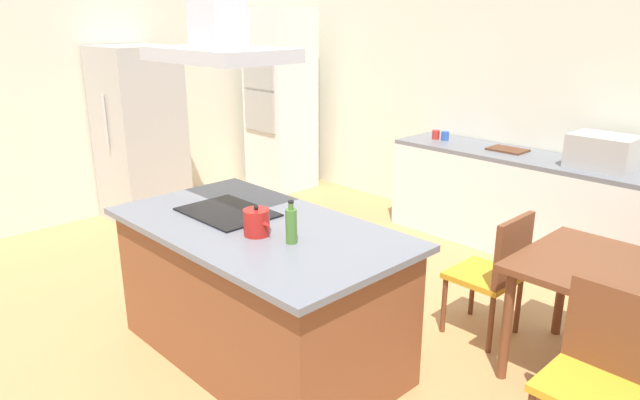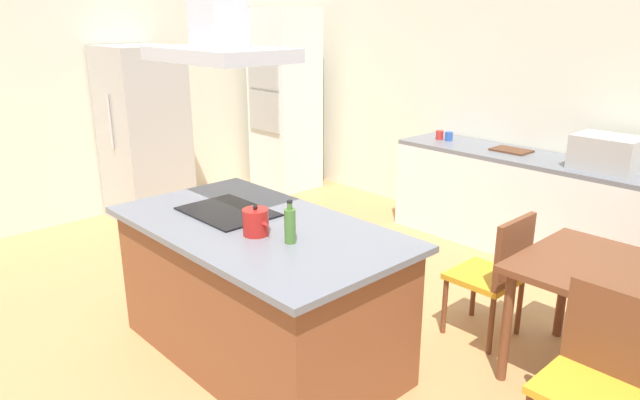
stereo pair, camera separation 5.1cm
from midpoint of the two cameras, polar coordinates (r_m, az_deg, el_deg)
ground at (r=4.86m, az=8.81°, el=-8.18°), size 16.00×16.00×0.00m
wall_back at (r=5.92m, az=20.15°, el=9.32°), size 7.20×0.10×2.70m
wall_left at (r=6.83m, az=-17.23°, el=10.61°), size 0.10×8.80×2.70m
kitchen_island at (r=3.70m, az=-5.59°, el=-8.93°), size 1.92×1.06×0.90m
cooktop at (r=3.76m, az=-8.69°, el=-1.14°), size 0.60×0.44×0.01m
tea_kettle at (r=3.34m, az=-5.90°, el=-2.17°), size 0.20×0.15×0.18m
olive_oil_bottle at (r=3.20m, az=-2.51°, el=-2.48°), size 0.06×0.06×0.25m
back_counter at (r=5.66m, az=20.20°, el=-0.44°), size 2.64×0.62×0.90m
countertop_microwave at (r=5.28m, az=26.67°, el=4.17°), size 0.50×0.38×0.28m
coffee_mug_red at (r=6.05m, az=11.94°, el=6.29°), size 0.08×0.08×0.09m
coffee_mug_blue at (r=6.01m, az=12.82°, el=6.15°), size 0.08×0.08×0.09m
cutting_board at (r=5.70m, az=18.57°, el=4.66°), size 0.34×0.24×0.02m
wall_oven_stack at (r=7.30m, az=-3.29°, el=9.80°), size 0.70×0.66×2.20m
refrigerator at (r=6.39m, az=-16.72°, el=6.19°), size 0.80×0.73×1.82m
chair_facing_island at (r=3.16m, az=25.96°, el=-14.76°), size 0.42×0.42×0.89m
chair_at_left_end at (r=4.03m, az=17.40°, el=-6.58°), size 0.42×0.42×0.89m
range_hood at (r=3.56m, az=-9.62°, el=17.37°), size 0.90×0.55×0.78m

